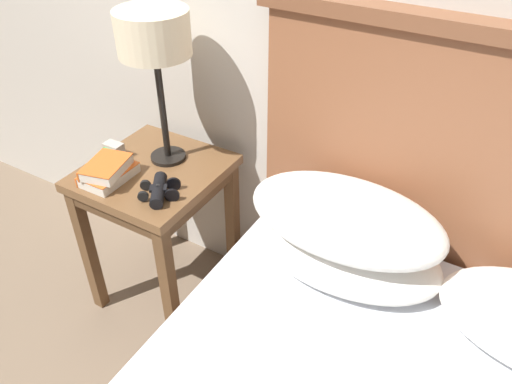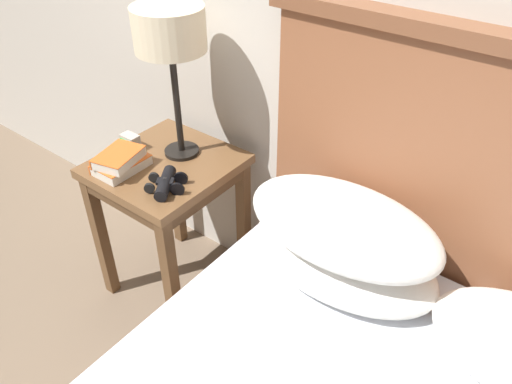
# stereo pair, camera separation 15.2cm
# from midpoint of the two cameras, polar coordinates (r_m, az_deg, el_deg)

# --- Properties ---
(nightstand) EXTENTS (0.47, 0.49, 0.63)m
(nightstand) POSITION_cam_midpoint_polar(r_m,az_deg,el_deg) (1.92, -7.85, 0.85)
(nightstand) COLOR brown
(nightstand) RESTS_ON ground_plane
(table_lamp) EXTENTS (0.24, 0.24, 0.54)m
(table_lamp) POSITION_cam_midpoint_polar(r_m,az_deg,el_deg) (1.71, -7.23, 17.38)
(table_lamp) COLOR black
(table_lamp) RESTS_ON nightstand
(book_on_nightstand) EXTENTS (0.13, 0.19, 0.04)m
(book_on_nightstand) POSITION_cam_midpoint_polar(r_m,az_deg,el_deg) (1.84, -12.92, 2.99)
(book_on_nightstand) COLOR silver
(book_on_nightstand) RESTS_ON nightstand
(book_stacked_on_top) EXTENTS (0.16, 0.19, 0.04)m
(book_stacked_on_top) POSITION_cam_midpoint_polar(r_m,az_deg,el_deg) (1.81, -13.18, 3.82)
(book_stacked_on_top) COLOR silver
(book_stacked_on_top) RESTS_ON book_on_nightstand
(binoculars_pair) EXTENTS (0.16, 0.16, 0.05)m
(binoculars_pair) POSITION_cam_midpoint_polar(r_m,az_deg,el_deg) (1.71, -7.78, 0.92)
(binoculars_pair) COLOR black
(binoculars_pair) RESTS_ON nightstand
(alarm_clock) EXTENTS (0.07, 0.05, 0.06)m
(alarm_clock) POSITION_cam_midpoint_polar(r_m,az_deg,el_deg) (1.95, -12.01, 5.55)
(alarm_clock) COLOR #B7B2A8
(alarm_clock) RESTS_ON nightstand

